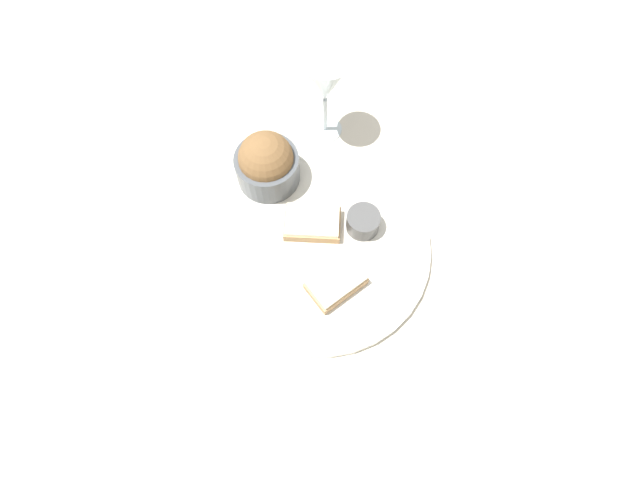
{
  "coord_description": "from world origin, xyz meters",
  "views": [
    {
      "loc": [
        -0.03,
        -0.32,
        0.75
      ],
      "look_at": [
        0.0,
        0.0,
        0.03
      ],
      "focal_mm": 28.0,
      "sensor_mm": 36.0,
      "label": 1
    }
  ],
  "objects_px": {
    "salad_bowl": "(267,163)",
    "sauce_ramekin": "(363,221)",
    "cheese_toast_near": "(312,223)",
    "wine_glass": "(325,83)",
    "cheese_toast_far": "(336,283)"
  },
  "relations": [
    {
      "from": "sauce_ramekin",
      "to": "wine_glass",
      "type": "relative_size",
      "value": 0.32
    },
    {
      "from": "cheese_toast_near",
      "to": "wine_glass",
      "type": "height_order",
      "value": "wine_glass"
    },
    {
      "from": "cheese_toast_far",
      "to": "sauce_ramekin",
      "type": "bearing_deg",
      "value": 61.28
    },
    {
      "from": "salad_bowl",
      "to": "cheese_toast_near",
      "type": "relative_size",
      "value": 1.08
    },
    {
      "from": "salad_bowl",
      "to": "wine_glass",
      "type": "height_order",
      "value": "wine_glass"
    },
    {
      "from": "salad_bowl",
      "to": "cheese_toast_far",
      "type": "bearing_deg",
      "value": -65.38
    },
    {
      "from": "cheese_toast_near",
      "to": "salad_bowl",
      "type": "bearing_deg",
      "value": 123.61
    },
    {
      "from": "cheese_toast_far",
      "to": "salad_bowl",
      "type": "bearing_deg",
      "value": 114.62
    },
    {
      "from": "cheese_toast_near",
      "to": "wine_glass",
      "type": "distance_m",
      "value": 0.23
    },
    {
      "from": "salad_bowl",
      "to": "sauce_ramekin",
      "type": "distance_m",
      "value": 0.18
    },
    {
      "from": "salad_bowl",
      "to": "wine_glass",
      "type": "relative_size",
      "value": 0.62
    },
    {
      "from": "cheese_toast_near",
      "to": "wine_glass",
      "type": "bearing_deg",
      "value": 79.15
    },
    {
      "from": "cheese_toast_near",
      "to": "sauce_ramekin",
      "type": "bearing_deg",
      "value": -5.48
    },
    {
      "from": "salad_bowl",
      "to": "sauce_ramekin",
      "type": "height_order",
      "value": "salad_bowl"
    },
    {
      "from": "salad_bowl",
      "to": "cheese_toast_far",
      "type": "height_order",
      "value": "salad_bowl"
    }
  ]
}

